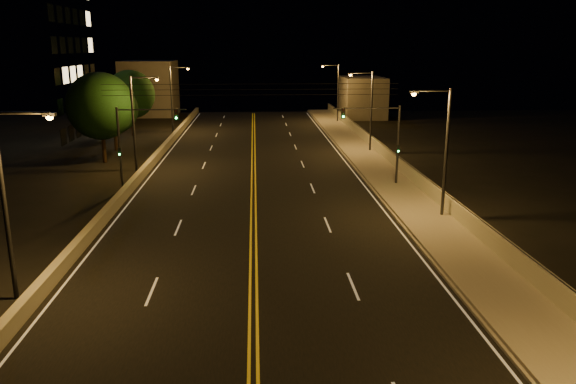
{
  "coord_description": "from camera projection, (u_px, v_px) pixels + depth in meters",
  "views": [
    {
      "loc": [
        0.17,
        -12.74,
        10.55
      ],
      "look_at": [
        2.0,
        18.0,
        2.5
      ],
      "focal_mm": 35.0,
      "sensor_mm": 36.0,
      "label": 1
    }
  ],
  "objects": [
    {
      "name": "road",
      "position": [
        253.0,
        224.0,
        34.28
      ],
      "size": [
        18.0,
        120.0,
        0.02
      ],
      "primitive_type": "cube",
      "color": "black",
      "rests_on": "ground"
    },
    {
      "name": "jersey_barrier",
      "position": [
        101.0,
        221.0,
        33.66
      ],
      "size": [
        0.45,
        120.0,
        0.76
      ],
      "primitive_type": "cube",
      "color": "#9F9B84",
      "rests_on": "ground"
    },
    {
      "name": "traffic_signal_left",
      "position": [
        133.0,
        139.0,
        41.2
      ],
      "size": [
        5.11,
        0.31,
        6.24
      ],
      "color": "#2D2D33",
      "rests_on": "ground"
    },
    {
      "name": "overhead_wires",
      "position": [
        252.0,
        89.0,
        41.58
      ],
      "size": [
        22.0,
        0.03,
        0.83
      ],
      "color": "black"
    },
    {
      "name": "parapet_rail",
      "position": [
        455.0,
        200.0,
        34.66
      ],
      "size": [
        0.06,
        120.0,
        0.06
      ],
      "primitive_type": "cylinder",
      "rotation": [
        1.57,
        0.0,
        0.0
      ],
      "color": "black",
      "rests_on": "parapet_wall"
    },
    {
      "name": "streetlight_4",
      "position": [
        10.0,
        192.0,
        23.01
      ],
      "size": [
        2.55,
        0.28,
        8.11
      ],
      "color": "#2D2D33",
      "rests_on": "ground"
    },
    {
      "name": "curb",
      "position": [
        397.0,
        220.0,
        34.77
      ],
      "size": [
        0.14,
        120.0,
        0.15
      ],
      "primitive_type": "cube",
      "color": "gray",
      "rests_on": "ground"
    },
    {
      "name": "tree_2",
      "position": [
        130.0,
        94.0,
        66.73
      ],
      "size": [
        5.76,
        5.76,
        7.81
      ],
      "color": "black",
      "rests_on": "ground"
    },
    {
      "name": "distant_building_left",
      "position": [
        150.0,
        88.0,
        86.79
      ],
      "size": [
        8.0,
        8.0,
        8.32
      ],
      "primitive_type": "cube",
      "color": "#6E665C",
      "rests_on": "ground"
    },
    {
      "name": "streetlight_5",
      "position": [
        136.0,
        116.0,
        47.79
      ],
      "size": [
        2.55,
        0.28,
        8.11
      ],
      "color": "#2D2D33",
      "rests_on": "ground"
    },
    {
      "name": "traffic_signal_right",
      "position": [
        386.0,
        136.0,
        42.28
      ],
      "size": [
        5.11,
        0.31,
        6.24
      ],
      "color": "#2D2D33",
      "rests_on": "ground"
    },
    {
      "name": "tree_1",
      "position": [
        113.0,
        109.0,
        57.26
      ],
      "size": [
        4.97,
        4.97,
        6.74
      ],
      "color": "black",
      "rests_on": "ground"
    },
    {
      "name": "lane_markings",
      "position": [
        253.0,
        224.0,
        34.2
      ],
      "size": [
        17.32,
        116.0,
        0.0
      ],
      "color": "silver",
      "rests_on": "road"
    },
    {
      "name": "sidewalk",
      "position": [
        427.0,
        218.0,
        34.86
      ],
      "size": [
        3.6,
        120.0,
        0.3
      ],
      "primitive_type": "cube",
      "color": "gray",
      "rests_on": "ground"
    },
    {
      "name": "streetlight_2",
      "position": [
        368.0,
        106.0,
        55.73
      ],
      "size": [
        2.55,
        0.28,
        8.11
      ],
      "color": "#2D2D33",
      "rests_on": "ground"
    },
    {
      "name": "parapet_wall",
      "position": [
        454.0,
        208.0,
        34.79
      ],
      "size": [
        0.3,
        120.0,
        1.0
      ],
      "primitive_type": "cube",
      "color": "#9F9B84",
      "rests_on": "sidewalk"
    },
    {
      "name": "streetlight_1",
      "position": [
        442.0,
        144.0,
        34.01
      ],
      "size": [
        2.55,
        0.28,
        8.11
      ],
      "color": "#2D2D33",
      "rests_on": "ground"
    },
    {
      "name": "tree_0",
      "position": [
        100.0,
        106.0,
        51.04
      ],
      "size": [
        6.12,
        6.12,
        8.29
      ],
      "color": "black",
      "rests_on": "ground"
    },
    {
      "name": "streetlight_6",
      "position": [
        174.0,
        94.0,
        69.98
      ],
      "size": [
        2.55,
        0.28,
        8.11
      ],
      "color": "#2D2D33",
      "rests_on": "ground"
    },
    {
      "name": "distant_building_right",
      "position": [
        362.0,
        97.0,
        85.17
      ],
      "size": [
        6.0,
        10.0,
        5.99
      ],
      "primitive_type": "cube",
      "color": "#6E665C",
      "rests_on": "ground"
    },
    {
      "name": "streetlight_3",
      "position": [
        336.0,
        89.0,
        77.66
      ],
      "size": [
        2.55,
        0.28,
        8.11
      ],
      "color": "#2D2D33",
      "rests_on": "ground"
    }
  ]
}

